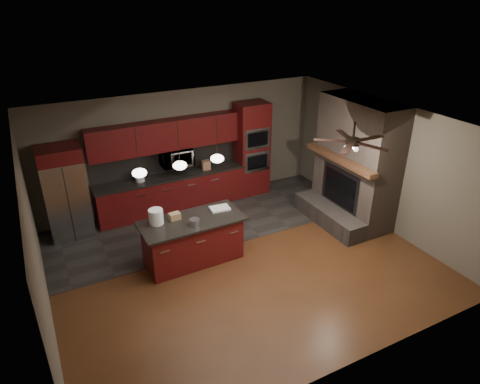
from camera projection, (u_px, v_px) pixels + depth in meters
ground at (241, 261)px, 8.48m from camera, size 7.00×7.00×0.00m
ceiling at (241, 124)px, 7.26m from camera, size 7.00×6.00×0.02m
back_wall at (184, 148)px, 10.26m from camera, size 7.00×0.02×2.80m
right_wall at (383, 165)px, 9.32m from camera, size 0.02×6.00×2.80m
left_wall at (35, 246)px, 6.42m from camera, size 0.02×6.00×2.80m
slate_tile_patch at (205, 221)px, 9.91m from camera, size 7.00×2.40×0.01m
fireplace_column at (354, 167)px, 9.49m from camera, size 1.30×2.10×2.80m
back_cabinetry at (170, 175)px, 10.08m from camera, size 3.59×0.64×2.20m
oven_tower at (252, 149)px, 10.81m from camera, size 0.80×0.63×2.38m
microwave at (176, 157)px, 9.99m from camera, size 0.73×0.41×0.50m
refrigerator at (65, 192)px, 8.97m from camera, size 0.86×0.75×2.02m
kitchen_island at (193, 240)px, 8.30m from camera, size 2.01×0.95×0.92m
white_bucket at (156, 217)px, 7.91m from camera, size 0.34×0.34×0.29m
paint_can at (194, 222)px, 7.90m from camera, size 0.22×0.22×0.13m
paint_tray at (220, 208)px, 8.48m from camera, size 0.40×0.30×0.04m
cardboard_box at (175, 216)px, 8.09m from camera, size 0.22×0.17×0.13m
counter_bucket at (140, 176)px, 9.70m from camera, size 0.27×0.27×0.23m
counter_box at (206, 165)px, 10.33m from camera, size 0.21×0.17×0.22m
pendant_left at (140, 173)px, 7.50m from camera, size 0.26×0.26×0.92m
pendant_center at (180, 165)px, 7.81m from camera, size 0.26×0.26×0.92m
pendant_right at (217, 158)px, 8.12m from camera, size 0.26×0.26×0.92m
ceiling_fan at (353, 141)px, 7.51m from camera, size 1.27×1.33×0.41m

